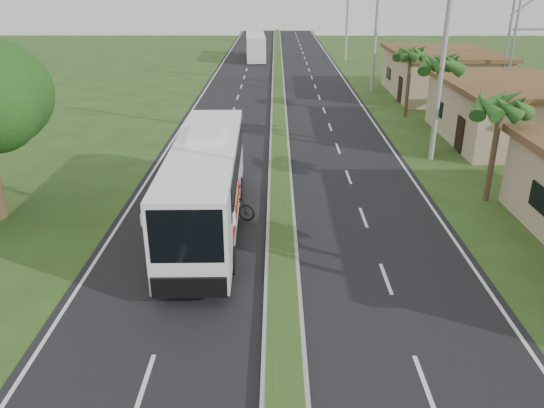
{
  "coord_description": "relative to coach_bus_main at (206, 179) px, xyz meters",
  "views": [
    {
      "loc": [
        -0.24,
        -10.5,
        9.31
      ],
      "look_at": [
        -0.36,
        7.23,
        1.8
      ],
      "focal_mm": 35.0,
      "sensor_mm": 36.0,
      "label": 1
    }
  ],
  "objects": [
    {
      "name": "ground",
      "position": [
        2.97,
        -9.1,
        -2.08
      ],
      "size": [
        180.0,
        180.0,
        0.0
      ],
      "primitive_type": "plane",
      "color": "#314419",
      "rests_on": "ground"
    },
    {
      "name": "road_asphalt",
      "position": [
        2.97,
        10.9,
        -2.07
      ],
      "size": [
        14.0,
        160.0,
        0.02
      ],
      "primitive_type": "cube",
      "color": "black",
      "rests_on": "ground"
    },
    {
      "name": "median_strip",
      "position": [
        2.97,
        10.9,
        -1.97
      ],
      "size": [
        1.2,
        160.0,
        0.18
      ],
      "color": "gray",
      "rests_on": "ground"
    },
    {
      "name": "lane_edge_left",
      "position": [
        -3.73,
        10.9,
        -2.08
      ],
      "size": [
        0.12,
        160.0,
        0.01
      ],
      "primitive_type": "cube",
      "color": "silver",
      "rests_on": "ground"
    },
    {
      "name": "lane_edge_right",
      "position": [
        9.67,
        10.9,
        -2.08
      ],
      "size": [
        0.12,
        160.0,
        0.01
      ],
      "primitive_type": "cube",
      "color": "silver",
      "rests_on": "ground"
    },
    {
      "name": "shop_mid",
      "position": [
        16.97,
        12.9,
        -0.22
      ],
      "size": [
        7.6,
        10.6,
        3.67
      ],
      "color": "tan",
      "rests_on": "ground"
    },
    {
      "name": "shop_far",
      "position": [
        16.97,
        26.9,
        -0.15
      ],
      "size": [
        8.6,
        11.6,
        3.82
      ],
      "color": "tan",
      "rests_on": "ground"
    },
    {
      "name": "palm_verge_b",
      "position": [
        12.37,
        2.9,
        2.28
      ],
      "size": [
        2.4,
        2.4,
        5.05
      ],
      "color": "#473321",
      "rests_on": "ground"
    },
    {
      "name": "palm_verge_c",
      "position": [
        11.77,
        9.9,
        3.05
      ],
      "size": [
        2.4,
        2.4,
        5.85
      ],
      "color": "#473321",
      "rests_on": "ground"
    },
    {
      "name": "palm_verge_d",
      "position": [
        12.27,
        18.9,
        2.47
      ],
      "size": [
        2.4,
        2.4,
        5.25
      ],
      "color": "#473321",
      "rests_on": "ground"
    },
    {
      "name": "utility_pole_b",
      "position": [
        11.44,
        8.9,
        4.18
      ],
      "size": [
        3.2,
        0.28,
        12.0
      ],
      "color": "gray",
      "rests_on": "ground"
    },
    {
      "name": "utility_pole_c",
      "position": [
        11.47,
        28.9,
        3.6
      ],
      "size": [
        1.6,
        0.28,
        11.0
      ],
      "color": "gray",
      "rests_on": "ground"
    },
    {
      "name": "utility_pole_d",
      "position": [
        11.47,
        48.9,
        3.34
      ],
      "size": [
        1.6,
        0.28,
        10.5
      ],
      "color": "gray",
      "rests_on": "ground"
    },
    {
      "name": "coach_bus_main",
      "position": [
        0.0,
        0.0,
        0.0
      ],
      "size": [
        2.71,
        11.73,
        3.77
      ],
      "rotation": [
        0.0,
        0.0,
        0.02
      ],
      "color": "white",
      "rests_on": "ground"
    },
    {
      "name": "coach_bus_far",
      "position": [
        0.18,
        49.7,
        -0.36
      ],
      "size": [
        2.82,
        10.5,
        3.03
      ],
      "rotation": [
        0.0,
        0.0,
        0.05
      ],
      "color": "white",
      "rests_on": "ground"
    },
    {
      "name": "motorcyclist",
      "position": [
        0.97,
        0.71,
        -1.18
      ],
      "size": [
        2.0,
        1.15,
        2.48
      ],
      "rotation": [
        0.0,
        0.0,
        -0.34
      ],
      "color": "black",
      "rests_on": "ground"
    }
  ]
}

